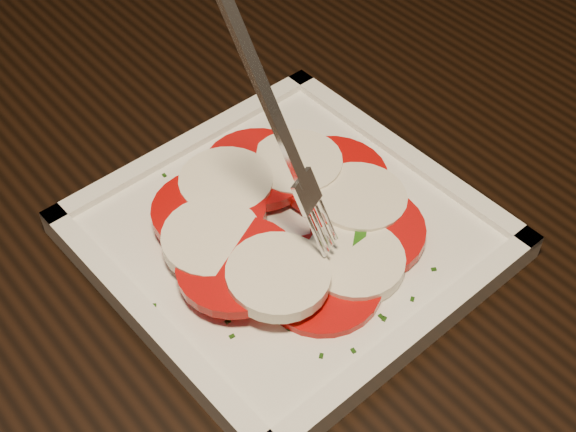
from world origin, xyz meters
TOP-DOWN VIEW (x-y plane):
  - table at (0.13, -0.27)m, footprint 1.20×0.80m
  - plate at (0.09, -0.36)m, footprint 0.26×0.26m
  - caprese_salad at (0.09, -0.36)m, footprint 0.21×0.21m
  - fork at (0.08, -0.36)m, footprint 0.06×0.08m

SIDE VIEW (x-z plane):
  - table at x=0.13m, z-range 0.28..1.03m
  - plate at x=0.09m, z-range 0.75..0.76m
  - caprese_salad at x=0.09m, z-range 0.76..0.79m
  - fork at x=0.08m, z-range 0.79..0.96m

